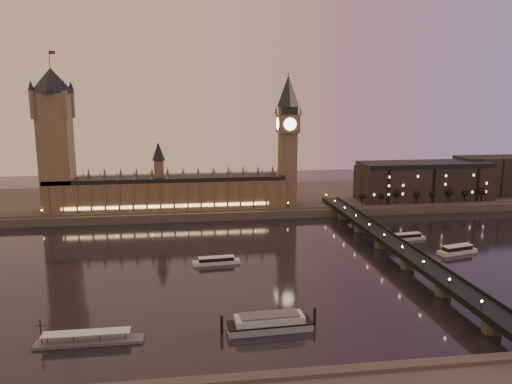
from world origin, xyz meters
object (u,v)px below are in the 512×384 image
moored_barge (269,323)px  pontoon_pier (89,340)px  cruise_boat_a (216,261)px  cruise_boat_b (407,237)px

moored_barge → pontoon_pier: 69.21m
cruise_boat_a → moored_barge: size_ratio=0.68×
cruise_boat_a → cruise_boat_b: 129.87m
cruise_boat_a → pontoon_pier: 99.65m
cruise_boat_b → moored_barge: (-110.32, -113.78, 1.13)m
cruise_boat_a → cruise_boat_b: size_ratio=1.11×
moored_barge → pontoon_pier: size_ratio=0.98×
cruise_boat_b → pontoon_pier: pontoon_pier is taller
cruise_boat_b → moored_barge: bearing=-140.6°
cruise_boat_a → cruise_boat_b: (126.18, 30.75, 0.06)m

